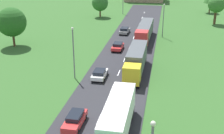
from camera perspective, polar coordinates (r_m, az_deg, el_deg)
road at (r=39.84m, az=-0.66°, el=-5.75°), size 10.00×140.00×0.06m
lane_marking_centre at (r=37.40m, az=-1.49°, el=-7.65°), size 0.16×122.35×0.01m
truck_lead at (r=30.44m, az=0.74°, el=-10.55°), size 2.53×13.15×3.63m
truck_second at (r=46.85m, az=4.60°, el=1.35°), size 2.57×11.97×3.73m
truck_third at (r=63.97m, az=6.24°, el=6.78°), size 2.84×14.33×3.56m
car_second at (r=33.64m, az=-7.09°, el=-9.93°), size 1.78×4.46×1.48m
car_third at (r=45.11m, az=-2.38°, el=-1.31°), size 1.91×4.01×1.36m
car_fourth at (r=57.86m, az=1.08°, el=3.97°), size 1.97×3.97×1.39m
car_fifth at (r=69.34m, az=2.41°, el=6.97°), size 2.10×4.26×1.44m
lamppost_second at (r=44.36m, az=-7.35°, el=3.17°), size 0.36×0.36×7.92m
lamppost_third at (r=66.82m, az=9.75°, el=9.05°), size 0.36×0.36×7.34m
lamppost_fourth at (r=90.72m, az=2.10°, el=12.61°), size 0.36×0.36×7.31m
tree_birch at (r=86.58m, az=-2.29°, el=12.10°), size 4.60×4.60×6.33m
tree_elm at (r=82.25m, az=19.30°, el=11.20°), size 4.37×4.37×7.36m
tree_ash at (r=62.42m, az=-18.57°, el=8.10°), size 5.74×5.74×7.81m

